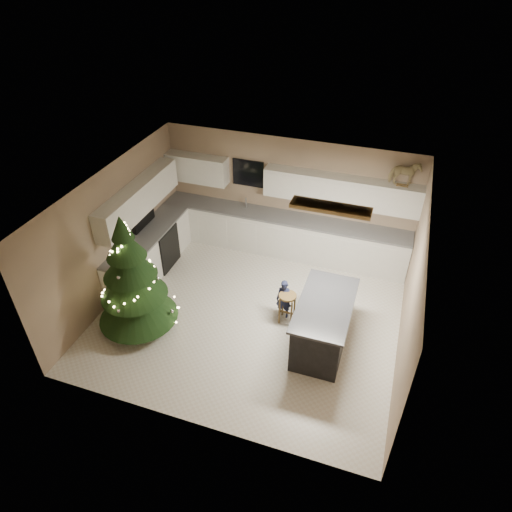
# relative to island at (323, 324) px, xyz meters

# --- Properties ---
(ground_plane) EXTENTS (5.50, 5.50, 0.00)m
(ground_plane) POSITION_rel_island_xyz_m (-1.45, 0.29, -0.48)
(ground_plane) COLOR beige
(room_shell) EXTENTS (5.52, 5.02, 2.61)m
(room_shell) POSITION_rel_island_xyz_m (-1.43, 0.29, 1.27)
(room_shell) COLOR tan
(room_shell) RESTS_ON ground_plane
(cabinetry) EXTENTS (5.50, 3.20, 2.00)m
(cabinetry) POSITION_rel_island_xyz_m (-2.36, 1.94, 0.28)
(cabinetry) COLOR silver
(cabinetry) RESTS_ON ground_plane
(island) EXTENTS (0.90, 1.70, 0.95)m
(island) POSITION_rel_island_xyz_m (0.00, 0.00, 0.00)
(island) COLOR black
(island) RESTS_ON ground_plane
(bar_stool) EXTENTS (0.32, 0.32, 0.62)m
(bar_stool) POSITION_rel_island_xyz_m (-0.75, 0.37, -0.01)
(bar_stool) COLOR brown
(bar_stool) RESTS_ON ground_plane
(christmas_tree) EXTENTS (1.48, 1.43, 2.37)m
(christmas_tree) POSITION_rel_island_xyz_m (-3.30, -0.63, 0.49)
(christmas_tree) COLOR #3F2816
(christmas_tree) RESTS_ON ground_plane
(toddler) EXTENTS (0.31, 0.21, 0.82)m
(toddler) POSITION_rel_island_xyz_m (-0.84, 0.47, -0.07)
(toddler) COLOR #171F35
(toddler) RESTS_ON ground_plane
(rocking_horse) EXTENTS (0.61, 0.41, 0.49)m
(rocking_horse) POSITION_rel_island_xyz_m (0.85, 2.61, 1.78)
(rocking_horse) COLOR brown
(rocking_horse) RESTS_ON cabinetry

